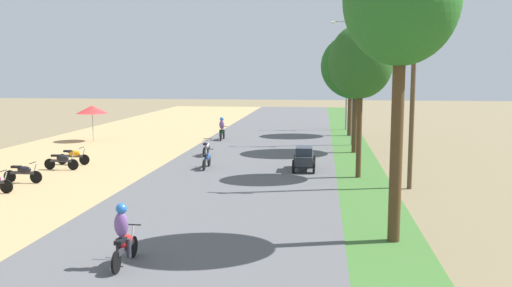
% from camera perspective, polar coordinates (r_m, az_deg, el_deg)
% --- Properties ---
extents(parked_motorbike_third, '(1.80, 0.54, 0.94)m').
position_cam_1_polar(parked_motorbike_third, '(26.73, -22.84, -2.72)').
color(parked_motorbike_third, black).
rests_on(parked_motorbike_third, dirt_shoulder).
extents(parked_motorbike_fourth, '(1.80, 0.54, 0.94)m').
position_cam_1_polar(parked_motorbike_fourth, '(29.53, -19.37, -1.63)').
color(parked_motorbike_fourth, black).
rests_on(parked_motorbike_fourth, dirt_shoulder).
extents(parked_motorbike_fifth, '(1.80, 0.54, 0.94)m').
position_cam_1_polar(parked_motorbike_fifth, '(30.96, -18.27, -1.18)').
color(parked_motorbike_fifth, black).
rests_on(parked_motorbike_fifth, dirt_shoulder).
extents(vendor_umbrella, '(2.20, 2.20, 2.52)m').
position_cam_1_polar(vendor_umbrella, '(40.70, -16.51, 3.38)').
color(vendor_umbrella, '#99999E').
rests_on(vendor_umbrella, dirt_shoulder).
extents(median_tree_nearest, '(3.25, 3.25, 8.76)m').
position_cam_1_polar(median_tree_nearest, '(16.39, 14.73, 13.87)').
color(median_tree_nearest, '#4C351E').
rests_on(median_tree_nearest, median_strip).
extents(median_tree_second, '(2.95, 2.95, 7.09)m').
position_cam_1_polar(median_tree_second, '(25.99, 10.74, 8.26)').
color(median_tree_second, '#4C351E').
rests_on(median_tree_second, median_strip).
extents(median_tree_third, '(4.19, 4.19, 7.22)m').
position_cam_1_polar(median_tree_third, '(34.01, 10.24, 7.82)').
color(median_tree_third, '#4C351E').
rests_on(median_tree_third, median_strip).
extents(median_tree_fourth, '(3.84, 3.84, 7.29)m').
position_cam_1_polar(median_tree_fourth, '(42.91, 9.72, 8.04)').
color(median_tree_fourth, '#4C351E').
rests_on(median_tree_fourth, median_strip).
extents(streetlamp_near, '(3.16, 0.20, 8.32)m').
position_cam_1_polar(streetlamp_near, '(37.41, 10.00, 7.10)').
color(streetlamp_near, gray).
rests_on(streetlamp_near, median_strip).
extents(streetlamp_mid, '(3.16, 0.20, 7.38)m').
position_cam_1_polar(streetlamp_mid, '(47.17, 9.34, 6.59)').
color(streetlamp_mid, gray).
rests_on(streetlamp_mid, median_strip).
extents(utility_pole_near, '(1.80, 0.20, 9.82)m').
position_cam_1_polar(utility_pole_near, '(24.17, 15.91, 7.40)').
color(utility_pole_near, brown).
rests_on(utility_pole_near, ground).
extents(car_sedan_charcoal, '(1.10, 2.26, 1.19)m').
position_cam_1_polar(car_sedan_charcoal, '(27.73, 4.99, -1.40)').
color(car_sedan_charcoal, '#282D33').
rests_on(car_sedan_charcoal, road_strip).
extents(motorbike_ahead_second, '(0.54, 1.80, 1.66)m').
position_cam_1_polar(motorbike_ahead_second, '(14.65, -13.47, -9.27)').
color(motorbike_ahead_second, black).
rests_on(motorbike_ahead_second, road_strip).
extents(motorbike_ahead_third, '(0.54, 1.80, 0.94)m').
position_cam_1_polar(motorbike_ahead_third, '(28.31, -5.10, -1.57)').
color(motorbike_ahead_third, black).
rests_on(motorbike_ahead_third, road_strip).
extents(motorbike_ahead_fourth, '(0.54, 1.80, 0.94)m').
position_cam_1_polar(motorbike_ahead_fourth, '(32.64, -5.13, -0.36)').
color(motorbike_ahead_fourth, black).
rests_on(motorbike_ahead_fourth, road_strip).
extents(motorbike_ahead_fifth, '(0.54, 1.80, 1.66)m').
position_cam_1_polar(motorbike_ahead_fifth, '(39.75, -3.51, 1.48)').
color(motorbike_ahead_fifth, black).
rests_on(motorbike_ahead_fifth, road_strip).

